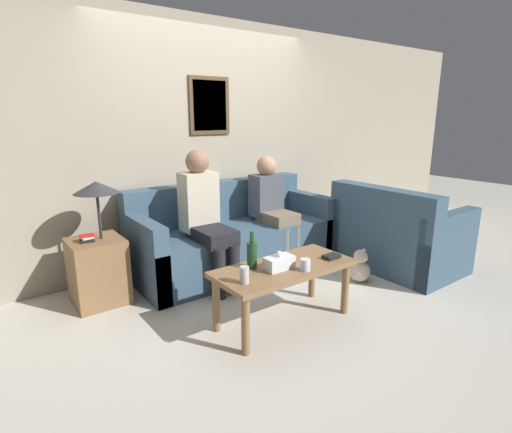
% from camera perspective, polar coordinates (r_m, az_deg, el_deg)
% --- Properties ---
extents(ground_plane, '(16.00, 16.00, 0.00)m').
position_cam_1_polar(ground_plane, '(4.01, 0.82, -9.28)').
color(ground_plane, beige).
extents(wall_back, '(9.00, 0.08, 2.60)m').
position_cam_1_polar(wall_back, '(4.50, -6.78, 10.37)').
color(wall_back, '#9E937F').
rests_on(wall_back, ground_plane).
extents(couch_main, '(2.15, 0.86, 0.90)m').
position_cam_1_polar(couch_main, '(4.29, -3.31, -3.14)').
color(couch_main, '#385166').
rests_on(couch_main, ground_plane).
extents(couch_side, '(0.86, 1.23, 0.90)m').
position_cam_1_polar(couch_side, '(4.54, 19.45, -2.93)').
color(couch_side, '#385166').
rests_on(couch_side, ground_plane).
extents(coffee_table, '(1.12, 0.51, 0.47)m').
position_cam_1_polar(coffee_table, '(3.15, 4.01, -8.23)').
color(coffee_table, olive).
rests_on(coffee_table, ground_plane).
extents(side_table_with_lamp, '(0.46, 0.44, 1.07)m').
position_cam_1_polar(side_table_with_lamp, '(3.74, -21.66, -6.04)').
color(side_table_with_lamp, olive).
rests_on(side_table_with_lamp, ground_plane).
extents(wine_bottle, '(0.08, 0.08, 0.29)m').
position_cam_1_polar(wine_bottle, '(3.04, -0.57, -5.39)').
color(wine_bottle, '#19421E').
rests_on(wine_bottle, coffee_table).
extents(drinking_glass, '(0.08, 0.08, 0.09)m').
position_cam_1_polar(drinking_glass, '(3.03, 7.04, -6.87)').
color(drinking_glass, silver).
rests_on(drinking_glass, coffee_table).
extents(book_stack, '(0.14, 0.09, 0.03)m').
position_cam_1_polar(book_stack, '(3.32, 10.72, -5.63)').
color(book_stack, black).
rests_on(book_stack, coffee_table).
extents(soda_can, '(0.07, 0.07, 0.12)m').
position_cam_1_polar(soda_can, '(2.79, -1.67, -8.34)').
color(soda_can, '#BCBCC1').
rests_on(soda_can, coffee_table).
extents(tissue_box, '(0.23, 0.12, 0.15)m').
position_cam_1_polar(tissue_box, '(3.04, 3.32, -6.57)').
color(tissue_box, silver).
rests_on(tissue_box, coffee_table).
extents(person_left, '(0.34, 0.65, 1.29)m').
position_cam_1_polar(person_left, '(3.79, -7.24, 0.46)').
color(person_left, black).
rests_on(person_left, ground_plane).
extents(person_right, '(0.34, 0.57, 1.18)m').
position_cam_1_polar(person_right, '(4.35, 2.39, 1.69)').
color(person_right, '#756651').
rests_on(person_right, ground_plane).
extents(teddy_bear, '(0.21, 0.21, 0.33)m').
position_cam_1_polar(teddy_bear, '(4.10, 14.61, -7.08)').
color(teddy_bear, beige).
rests_on(teddy_bear, ground_plane).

